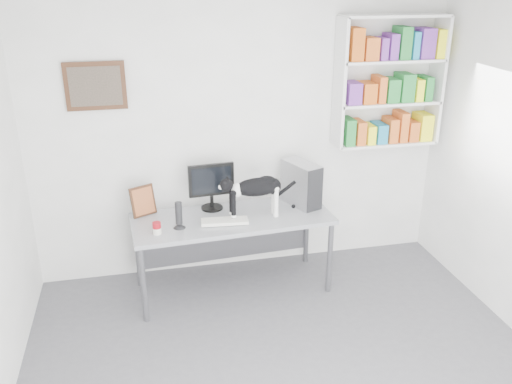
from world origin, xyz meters
TOP-DOWN VIEW (x-y plane):
  - room at (0.00, 0.00)m, footprint 4.01×4.01m
  - bookshelf at (1.40, 1.85)m, footprint 1.03×0.28m
  - wall_art at (-1.30, 1.97)m, footprint 0.52×0.04m
  - desk at (-0.20, 1.50)m, footprint 1.85×0.81m
  - monitor at (-0.35, 1.72)m, footprint 0.44×0.24m
  - keyboard at (-0.29, 1.39)m, footprint 0.43×0.20m
  - pc_tower at (0.49, 1.65)m, footprint 0.32×0.46m
  - speaker at (-0.69, 1.38)m, footprint 0.12×0.12m
  - leaning_print at (-0.98, 1.72)m, footprint 0.25×0.19m
  - soup_can at (-0.88, 1.30)m, footprint 0.09×0.09m
  - cat at (0.01, 1.45)m, footprint 0.65×0.21m

SIDE VIEW (x-z plane):
  - desk at x=-0.20m, z-range 0.00..0.75m
  - keyboard at x=-0.29m, z-range 0.75..0.78m
  - soup_can at x=-0.88m, z-range 0.75..0.86m
  - speaker at x=-0.69m, z-range 0.75..1.00m
  - leaning_print at x=-0.98m, z-range 0.75..1.04m
  - cat at x=0.01m, z-range 0.75..1.15m
  - pc_tower at x=0.49m, z-range 0.75..1.17m
  - monitor at x=-0.35m, z-range 0.75..1.21m
  - room at x=0.00m, z-range 0.00..2.70m
  - bookshelf at x=1.40m, z-range 1.23..2.47m
  - wall_art at x=-1.30m, z-range 1.69..2.11m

